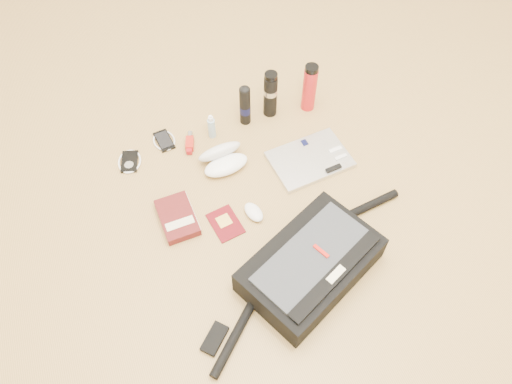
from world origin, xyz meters
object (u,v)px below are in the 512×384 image
Objects in this scene: messenger_bag at (311,265)px; thermos_black at (270,94)px; laptop at (310,160)px; book at (178,217)px; thermos_red at (310,88)px.

messenger_bag is 0.79m from thermos_black.
laptop is 0.33m from thermos_black.
thermos_red is at bearing 25.95° from book.
laptop is at bearing 6.17° from book.
thermos_red reaches higher than thermos_black.
thermos_red reaches higher than laptop.
thermos_black reaches higher than laptop.
laptop is 0.33m from thermos_red.
thermos_red is at bearing 41.38° from messenger_bag.
messenger_bag is 4.61× the size of book.
messenger_bag is at bearing -102.47° from thermos_black.
thermos_black is 0.17m from thermos_red.
messenger_bag is at bearing -119.59° from laptop.
book is at bearing 109.79° from messenger_bag.
messenger_bag is 3.89× the size of thermos_red.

